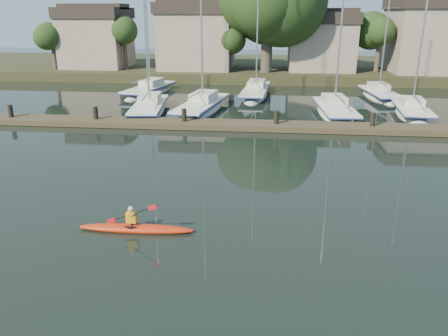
# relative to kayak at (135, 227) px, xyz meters

# --- Properties ---
(ground) EXTENTS (160.00, 160.00, 0.00)m
(ground) POSITION_rel_kayak_xyz_m (1.88, 0.59, -0.16)
(ground) COLOR black
(ground) RESTS_ON ground
(kayak) EXTENTS (4.05, 0.80, 1.29)m
(kayak) POSITION_rel_kayak_xyz_m (0.00, 0.00, 0.00)
(kayak) COLOR #BD3B0E
(kayak) RESTS_ON ground
(dock) EXTENTS (34.00, 2.00, 1.80)m
(dock) POSITION_rel_kayak_xyz_m (1.88, 14.59, 0.05)
(dock) COLOR #463A28
(dock) RESTS_ON ground
(sailboat_1) EXTENTS (3.31, 9.23, 14.76)m
(sailboat_1) POSITION_rel_kayak_xyz_m (-4.64, 18.86, -0.36)
(sailboat_1) COLOR silver
(sailboat_1) RESTS_ON ground
(sailboat_2) EXTENTS (3.86, 10.32, 16.69)m
(sailboat_2) POSITION_rel_kayak_xyz_m (-0.75, 19.65, -0.36)
(sailboat_2) COLOR silver
(sailboat_2) RESTS_ON ground
(sailboat_3) EXTENTS (2.86, 8.94, 14.22)m
(sailboat_3) POSITION_rel_kayak_xyz_m (9.20, 19.35, -0.37)
(sailboat_3) COLOR silver
(sailboat_3) RESTS_ON ground
(sailboat_4) EXTENTS (2.92, 7.44, 12.33)m
(sailboat_4) POSITION_rel_kayak_xyz_m (14.79, 19.68, -0.36)
(sailboat_4) COLOR silver
(sailboat_4) RESTS_ON ground
(sailboat_5) EXTENTS (3.99, 9.61, 15.49)m
(sailboat_5) POSITION_rel_kayak_xyz_m (-6.82, 26.94, -0.35)
(sailboat_5) COLOR silver
(sailboat_5) RESTS_ON ground
(sailboat_6) EXTENTS (2.83, 10.54, 16.58)m
(sailboat_6) POSITION_rel_kayak_xyz_m (3.10, 26.94, -0.35)
(sailboat_6) COLOR silver
(sailboat_6) RESTS_ON ground
(sailboat_7) EXTENTS (2.86, 8.23, 13.01)m
(sailboat_7) POSITION_rel_kayak_xyz_m (14.06, 26.82, -0.35)
(sailboat_7) COLOR silver
(sailboat_7) RESTS_ON ground
(shore) EXTENTS (90.00, 25.25, 12.75)m
(shore) POSITION_rel_kayak_xyz_m (3.49, 40.88, 3.07)
(shore) COLOR #263118
(shore) RESTS_ON ground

